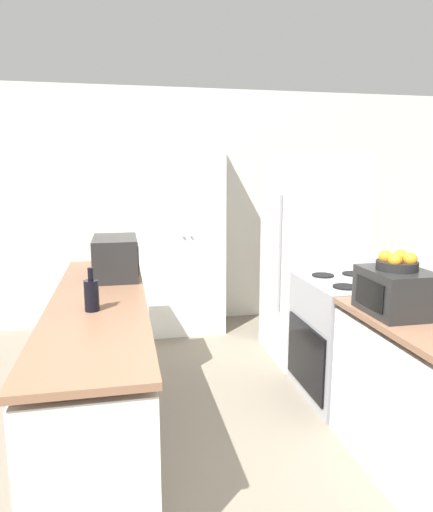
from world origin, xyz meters
name	(u,v)px	position (x,y,z in m)	size (l,w,h in m)	color
wall_back	(188,208)	(0.00, 3.57, 1.30)	(7.00, 0.06, 2.60)	silver
counter_left	(102,367)	(-0.90, 1.38, 0.44)	(0.60, 2.55, 0.91)	silver
counter_right	(416,396)	(0.90, 0.59, 0.44)	(0.60, 0.99, 0.91)	silver
pantry_cabinet	(183,232)	(-0.09, 3.24, 1.07)	(0.81, 0.58, 2.15)	silver
stove	(346,338)	(0.92, 1.48, 0.47)	(0.66, 0.75, 1.07)	#9E9EA3
refrigerator	(311,259)	(0.96, 2.30, 0.92)	(0.75, 0.80, 1.85)	white
microwave	(116,257)	(-0.79, 1.95, 1.07)	(0.33, 0.53, 0.31)	black
wine_bottle	(92,294)	(-0.92, 1.10, 1.01)	(0.09, 0.09, 0.26)	black
toaster_oven	(396,292)	(0.79, 0.70, 1.04)	(0.34, 0.41, 0.26)	black
fruit_bowl	(397,262)	(0.79, 0.71, 1.21)	(0.23, 0.23, 0.11)	black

